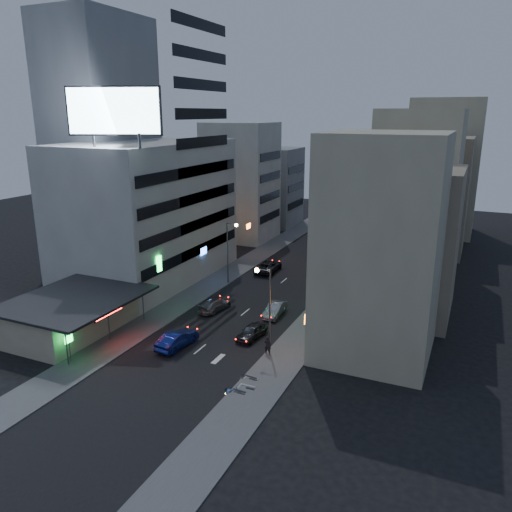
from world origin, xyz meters
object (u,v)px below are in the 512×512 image
Objects in this scene: parked_car_right_mid at (275,309)px; person at (268,345)px; parked_car_right_far at (347,255)px; road_car_blue at (177,340)px; scooter_black_a at (247,386)px; scooter_silver_a at (256,380)px; scooter_blue at (242,384)px; road_car_silver at (214,305)px; scooter_silver_b at (259,373)px; scooter_black_b at (258,372)px; parked_car_right_near at (252,332)px; parked_car_left at (268,266)px.

person reaches higher than parked_car_right_mid.
person is (1.03, -33.49, 0.24)m from parked_car_right_far.
road_car_blue is 10.60m from scooter_black_a.
scooter_silver_a reaches higher than scooter_blue.
person is at bearing 149.22° from road_car_silver.
parked_car_right_far is 2.95× the size of scooter_silver_b.
scooter_silver_a is (1.41, -5.69, -0.25)m from person.
road_car_blue is 9.85m from scooter_silver_b.
road_car_silver is 17.82m from scooter_black_a.
parked_car_right_mid is at bearing 16.51° from scooter_black_a.
scooter_black_b is (2.01, -37.87, -0.08)m from parked_car_right_far.
scooter_silver_a is at bearing -56.34° from parked_car_right_near.
scooter_silver_a reaches higher than scooter_black_b.
parked_car_right_near is at bearing -90.00° from parked_car_right_far.
scooter_silver_a is (4.32, -14.63, 0.03)m from parked_car_right_mid.
scooter_silver_a is (11.11, -28.90, -0.05)m from parked_car_left.
road_car_blue is 8.73m from person.
parked_car_right_far reaches higher than scooter_black_a.
parked_car_left is 3.28× the size of person.
person is (8.48, 2.04, 0.19)m from road_car_blue.
scooter_blue is 2.22m from scooter_silver_b.
parked_car_right_mid is at bearing 15.97° from scooter_silver_a.
scooter_blue is (1.58, -40.02, -0.09)m from parked_car_right_far.
road_car_silver is 2.65× the size of scooter_blue.
parked_car_right_mid is 0.89× the size of road_car_blue.
road_car_silver is 2.68× the size of person.
scooter_black_a is 1.05× the size of scooter_silver_b.
parked_car_left reaches higher than scooter_black_a.
parked_car_right_mid is 2.48× the size of person.
parked_car_left reaches higher than scooter_silver_b.
parked_car_left is at bearing 2.09° from scooter_blue.
scooter_silver_b is (0.10, -0.00, -0.02)m from scooter_black_b.
scooter_black_b is (10.68, -27.59, -0.12)m from parked_car_left.
road_car_silver is 15.99m from scooter_black_b.
person reaches higher than road_car_silver.
scooter_blue is (-0.49, 0.16, -0.03)m from scooter_black_a.
scooter_silver_b is (10.79, -11.90, -0.02)m from road_car_silver.
parked_car_left is 3.27× the size of scooter_silver_b.
parked_car_left is 29.63m from scooter_silver_b.
road_car_blue is (-5.58, -10.98, 0.08)m from parked_car_right_mid.
road_car_blue reaches higher than scooter_silver_b.
parked_car_left is 25.28m from road_car_blue.
road_car_silver reaches higher than scooter_black_a.
parked_car_right_far is 2.85× the size of scooter_black_b.
parked_car_right_near is 0.89× the size of road_car_silver.
scooter_black_a is at bearing -125.21° from scooter_blue.
road_car_silver is at bearing 151.65° from parked_car_right_near.
road_car_silver is at bearing 49.03° from scooter_black_b.
scooter_silver_b is at bearing 13.52° from scooter_silver_a.
parked_car_right_mid is at bearing -4.34° from scooter_blue.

